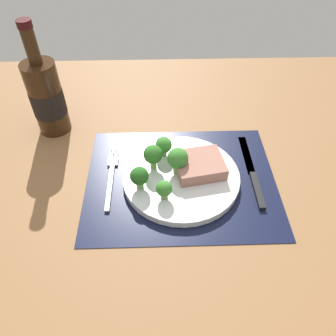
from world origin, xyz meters
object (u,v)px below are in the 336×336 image
at_px(plate, 181,177).
at_px(knife, 253,175).
at_px(steak, 200,165).
at_px(wine_bottle, 47,97).
at_px(fork, 111,175).

relative_size(plate, knife, 1.11).
height_order(steak, knife, steak).
bearing_deg(plate, steak, 17.22).
bearing_deg(wine_bottle, plate, -31.45).
xyz_separation_m(plate, steak, (0.04, 0.01, 0.02)).
xyz_separation_m(plate, wine_bottle, (-0.31, 0.19, 0.08)).
bearing_deg(fork, plate, -8.13).
bearing_deg(plate, fork, 174.75).
xyz_separation_m(steak, knife, (0.12, -0.01, -0.03)).
distance_m(knife, wine_bottle, 0.52).
xyz_separation_m(steak, fork, (-0.20, 0.00, -0.03)).
height_order(fork, wine_bottle, wine_bottle).
distance_m(steak, knife, 0.12).
bearing_deg(knife, fork, 178.46).
distance_m(plate, wine_bottle, 0.38).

